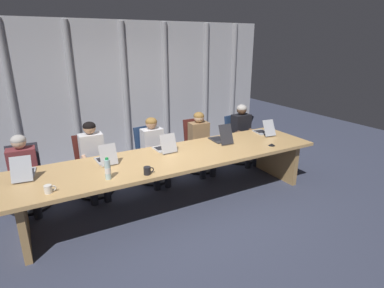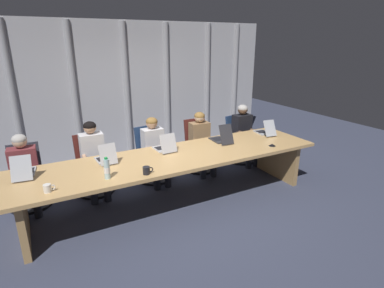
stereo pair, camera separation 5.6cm
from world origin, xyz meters
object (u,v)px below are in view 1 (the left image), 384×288
laptop_left_mid (106,158)px  laptop_right_mid (221,138)px  laptop_left_end (24,172)px  person_center (154,147)px  laptop_right_end (264,131)px  office_chair_left_end (27,184)px  person_left_mid (93,156)px  person_right_mid (201,139)px  office_chair_right_end (239,144)px  laptop_center (165,147)px  office_chair_left_mid (93,171)px  person_right_end (243,131)px  coffee_mug_far (49,189)px  coffee_mug_near (147,171)px  office_chair_center (151,160)px  conference_mic_left_side (272,145)px  person_left_end (23,170)px  office_chair_right_mid (198,151)px  water_bottle_primary (108,169)px

laptop_left_mid → laptop_right_mid: (1.90, -0.01, 0.01)m
laptop_left_end → person_center: 2.04m
laptop_right_end → office_chair_left_end: (-3.85, 0.75, -0.47)m
laptop_left_end → person_left_mid: 1.11m
laptop_left_mid → laptop_left_end: bearing=85.8°
laptop_right_end → person_right_mid: size_ratio=0.42×
laptop_right_end → office_chair_right_end: laptop_right_end is taller
laptop_center → person_right_mid: 1.12m
office_chair_left_mid → office_chair_right_end: (2.93, -0.00, -0.01)m
person_center → person_right_end: bearing=89.3°
office_chair_left_mid → coffee_mug_far: (-0.72, -1.34, 0.45)m
person_right_mid → coffee_mug_far: size_ratio=8.77×
office_chair_left_end → coffee_mug_near: 2.01m
office_chair_center → person_right_mid: 0.98m
person_right_end → laptop_center: bearing=-76.6°
person_left_mid → conference_mic_left_side: person_left_mid is taller
laptop_right_mid → office_chair_left_end: (-2.91, 0.75, -0.48)m
person_left_end → office_chair_right_mid: bearing=95.9°
laptop_right_mid → conference_mic_left_side: size_ratio=4.38×
person_right_mid → water_bottle_primary: 2.30m
laptop_right_mid → person_right_end: 1.13m
laptop_right_end → person_left_mid: size_ratio=0.39×
laptop_left_mid → laptop_right_end: size_ratio=0.87×
laptop_left_end → water_bottle_primary: size_ratio=1.79×
coffee_mug_far → conference_mic_left_side: (3.29, 0.02, -0.03)m
laptop_right_end → water_bottle_primary: bearing=107.7°
laptop_left_mid → conference_mic_left_side: laptop_left_mid is taller
laptop_right_end → laptop_left_mid: bearing=96.9°
office_chair_right_end → laptop_center: bearing=-80.2°
laptop_left_mid → person_right_mid: (1.87, 0.58, -0.17)m
office_chair_right_end → water_bottle_primary: (-2.98, -1.30, 0.54)m
office_chair_center → coffee_mug_far: office_chair_center is taller
laptop_right_mid → office_chair_left_end: 3.05m
person_right_end → office_chair_right_end: bearing=171.7°
office_chair_center → laptop_right_end: bearing=60.6°
office_chair_left_end → office_chair_right_mid: office_chair_right_mid is taller
person_left_end → office_chair_right_end: bearing=95.1°
laptop_right_end → conference_mic_left_side: bearing=156.5°
office_chair_right_mid → office_chair_right_end: size_ratio=1.03×
laptop_right_end → office_chair_right_mid: (-0.93, 0.75, -0.46)m
person_left_end → office_chair_left_mid: bearing=102.2°
coffee_mug_far → coffee_mug_near: bearing=-3.1°
laptop_left_end → laptop_center: 1.91m
laptop_left_mid → office_chair_center: size_ratio=0.44×
office_chair_left_mid → coffee_mug_near: (0.41, -1.41, 0.46)m
office_chair_right_mid → person_center: bearing=-79.7°
person_right_end → person_left_end: bearing=-92.1°
water_bottle_primary → office_chair_center: bearing=50.7°
laptop_left_end → laptop_right_end: bearing=-83.5°
person_center → person_right_mid: (0.92, -0.00, -0.00)m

